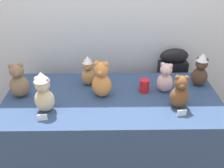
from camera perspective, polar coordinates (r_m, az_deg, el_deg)
name	(u,v)px	position (r m, az deg, el deg)	size (l,w,h in m)	color
wall_back	(111,6)	(2.51, -0.25, 16.76)	(7.00, 0.08, 2.60)	silver
display_table	(112,131)	(2.33, 0.00, -10.40)	(1.74, 0.83, 0.73)	navy
instrument_case	(170,89)	(2.79, 12.63, -1.12)	(0.29, 0.14, 0.92)	black
teddy_bear_caramel	(88,71)	(2.23, -5.28, 2.83)	(0.13, 0.11, 0.27)	#B27A42
teddy_bear_mocha	(19,81)	(2.18, -19.84, 0.57)	(0.18, 0.16, 0.30)	#7F6047
teddy_bear_ginger	(102,80)	(2.05, -2.30, 0.81)	(0.18, 0.16, 0.31)	#D17F3D
teddy_bear_blush	(165,79)	(2.17, 11.62, 1.19)	(0.17, 0.16, 0.26)	beige
teddy_bear_sand	(43,93)	(1.93, -14.87, -1.82)	(0.16, 0.14, 0.32)	#CCB78E
teddy_bear_cocoa	(200,70)	(2.33, 18.89, 2.89)	(0.17, 0.16, 0.30)	#4C3323
teddy_bear_chestnut	(180,93)	(1.99, 14.69, -1.87)	(0.15, 0.13, 0.27)	brown
party_cup_red	(144,86)	(2.17, 7.14, -0.39)	(0.08, 0.08, 0.11)	red
name_card_front_left	(182,113)	(1.95, 15.11, -6.17)	(0.07, 0.01, 0.05)	white
name_card_front_middle	(42,117)	(1.91, -15.10, -7.12)	(0.07, 0.01, 0.05)	white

